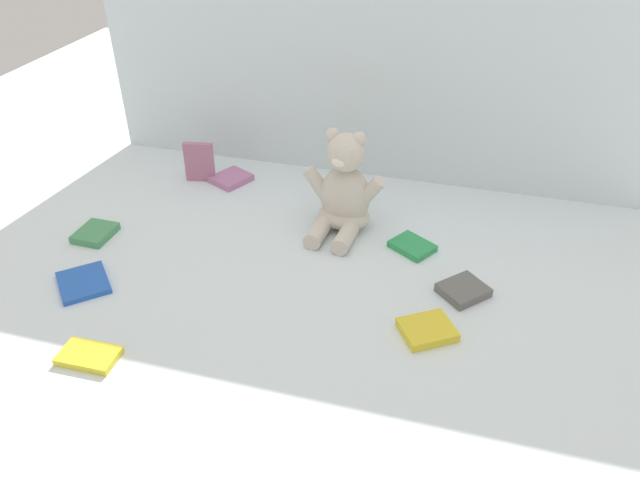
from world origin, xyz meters
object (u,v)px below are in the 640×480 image
(book_case_1, at_px, (89,356))
(book_case_6, at_px, (412,246))
(book_case_3, at_px, (231,179))
(book_case_0, at_px, (427,330))
(teddy_bear, at_px, (343,193))
(book_case_5, at_px, (95,233))
(book_case_7, at_px, (83,283))
(book_case_4, at_px, (463,290))
(book_case_2, at_px, (199,162))

(book_case_1, height_order, book_case_6, book_case_6)
(book_case_6, bearing_deg, book_case_3, -77.66)
(book_case_0, bearing_deg, teddy_bear, 4.48)
(teddy_bear, height_order, book_case_6, teddy_bear)
(book_case_0, relative_size, book_case_5, 1.06)
(book_case_0, height_order, book_case_7, book_case_0)
(book_case_0, xyz_separation_m, book_case_6, (-0.07, 0.28, -0.00))
(book_case_1, height_order, book_case_4, book_case_4)
(book_case_0, xyz_separation_m, book_case_4, (0.06, 0.14, 0.00))
(book_case_5, xyz_separation_m, book_case_7, (0.08, -0.17, -0.00))
(book_case_2, bearing_deg, book_case_6, -27.13)
(book_case_1, distance_m, book_case_2, 0.71)
(teddy_bear, bearing_deg, book_case_3, 162.69)
(teddy_bear, xyz_separation_m, book_case_0, (0.25, -0.33, -0.08))
(book_case_0, relative_size, book_case_2, 0.90)
(book_case_2, xyz_separation_m, book_case_4, (0.75, -0.32, -0.05))
(book_case_3, bearing_deg, book_case_2, 35.07)
(book_case_0, relative_size, book_case_7, 0.86)
(teddy_bear, relative_size, book_case_5, 2.67)
(book_case_6, bearing_deg, book_case_1, -13.35)
(teddy_bear, height_order, book_case_5, teddy_bear)
(book_case_1, relative_size, book_case_2, 0.98)
(book_case_1, xyz_separation_m, book_case_4, (0.66, 0.38, 0.00))
(book_case_2, bearing_deg, book_case_1, -93.05)
(book_case_0, height_order, book_case_5, same)
(book_case_0, bearing_deg, book_case_3, 19.21)
(book_case_4, bearing_deg, book_case_6, 176.57)
(book_case_3, height_order, book_case_4, book_case_4)
(book_case_6, bearing_deg, book_case_7, -31.68)
(book_case_3, bearing_deg, book_case_0, 168.31)
(book_case_1, relative_size, book_case_5, 1.15)
(book_case_3, xyz_separation_m, book_case_4, (0.67, -0.33, 0.00))
(book_case_7, bearing_deg, book_case_1, -96.98)
(teddy_bear, bearing_deg, book_case_1, -116.59)
(book_case_0, height_order, book_case_1, book_case_0)
(teddy_bear, height_order, book_case_4, teddy_bear)
(teddy_bear, height_order, book_case_0, teddy_bear)
(book_case_6, bearing_deg, teddy_bear, -73.69)
(book_case_4, relative_size, book_case_7, 0.79)
(book_case_1, bearing_deg, book_case_5, -150.10)
(book_case_1, distance_m, book_case_3, 0.71)
(book_case_6, relative_size, book_case_7, 0.81)
(book_case_4, xyz_separation_m, book_case_5, (-0.88, -0.01, -0.00))
(book_case_3, relative_size, book_case_5, 1.03)
(book_case_2, distance_m, book_case_4, 0.82)
(book_case_7, bearing_deg, book_case_4, -29.69)
(teddy_bear, distance_m, book_case_6, 0.21)
(teddy_bear, distance_m, book_case_2, 0.46)
(teddy_bear, xyz_separation_m, book_case_1, (-0.34, -0.57, -0.09))
(teddy_bear, xyz_separation_m, book_case_7, (-0.48, -0.38, -0.09))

